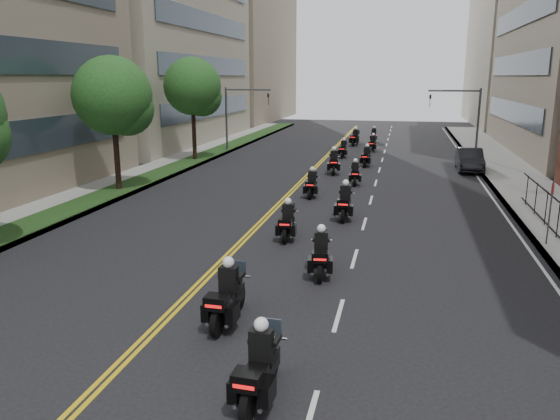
% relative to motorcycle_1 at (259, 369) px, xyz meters
% --- Properties ---
extents(sidewalk_right, '(4.00, 90.00, 0.15)m').
position_rel_motorcycle_1_xyz_m(sidewalk_right, '(9.91, 19.50, -0.63)').
color(sidewalk_right, gray).
rests_on(sidewalk_right, ground).
extents(sidewalk_left, '(4.00, 90.00, 0.15)m').
position_rel_motorcycle_1_xyz_m(sidewalk_left, '(-14.09, 19.50, -0.63)').
color(sidewalk_left, gray).
rests_on(sidewalk_left, ground).
extents(grass_strip, '(2.00, 90.00, 0.04)m').
position_rel_motorcycle_1_xyz_m(grass_strip, '(-13.29, 19.50, -0.54)').
color(grass_strip, '#163613').
rests_on(grass_strip, sidewalk_left).
extents(building_right_far, '(15.00, 28.00, 26.00)m').
position_rel_motorcycle_1_xyz_m(building_right_far, '(19.41, 72.50, 12.29)').
color(building_right_far, '#A19982').
rests_on(building_right_far, ground).
extents(building_left_far, '(16.00, 28.00, 26.00)m').
position_rel_motorcycle_1_xyz_m(building_left_far, '(-24.09, 72.50, 12.29)').
color(building_left_far, gray).
rests_on(building_left_far, ground).
extents(street_trees, '(4.40, 38.40, 7.98)m').
position_rel_motorcycle_1_xyz_m(street_trees, '(-13.14, 13.10, 4.42)').
color(street_trees, black).
rests_on(street_trees, ground).
extents(traffic_signal_right, '(4.09, 0.20, 5.60)m').
position_rel_motorcycle_1_xyz_m(traffic_signal_right, '(7.45, 36.50, 2.99)').
color(traffic_signal_right, '#3F3F44').
rests_on(traffic_signal_right, ground).
extents(traffic_signal_left, '(4.09, 0.20, 5.60)m').
position_rel_motorcycle_1_xyz_m(traffic_signal_left, '(-11.63, 36.50, 2.99)').
color(traffic_signal_left, '#3F3F44').
rests_on(traffic_signal_left, ground).
extents(motorcycle_1, '(0.58, 2.43, 1.79)m').
position_rel_motorcycle_1_xyz_m(motorcycle_1, '(0.00, 0.00, 0.00)').
color(motorcycle_1, black).
rests_on(motorcycle_1, ground).
extents(motorcycle_2, '(0.59, 2.51, 1.86)m').
position_rel_motorcycle_1_xyz_m(motorcycle_2, '(-1.77, 3.32, 0.03)').
color(motorcycle_2, black).
rests_on(motorcycle_2, ground).
extents(motorcycle_3, '(0.68, 2.34, 1.73)m').
position_rel_motorcycle_1_xyz_m(motorcycle_3, '(0.14, 7.57, -0.02)').
color(motorcycle_3, black).
rests_on(motorcycle_3, ground).
extents(motorcycle_4, '(0.60, 2.30, 1.69)m').
position_rel_motorcycle_1_xyz_m(motorcycle_4, '(-1.82, 11.46, -0.04)').
color(motorcycle_4, black).
rests_on(motorcycle_4, ground).
extents(motorcycle_5, '(0.58, 2.50, 1.85)m').
position_rel_motorcycle_1_xyz_m(motorcycle_5, '(0.13, 15.19, 0.02)').
color(motorcycle_5, black).
rests_on(motorcycle_5, ground).
extents(motorcycle_6, '(0.54, 2.27, 1.67)m').
position_rel_motorcycle_1_xyz_m(motorcycle_6, '(-2.17, 19.64, -0.05)').
color(motorcycle_6, black).
rests_on(motorcycle_6, ground).
extents(motorcycle_7, '(0.60, 2.18, 1.61)m').
position_rel_motorcycle_1_xyz_m(motorcycle_7, '(-0.14, 23.73, -0.07)').
color(motorcycle_7, black).
rests_on(motorcycle_7, ground).
extents(motorcycle_8, '(0.75, 2.51, 1.85)m').
position_rel_motorcycle_1_xyz_m(motorcycle_8, '(-1.92, 27.27, 0.03)').
color(motorcycle_8, black).
rests_on(motorcycle_8, ground).
extents(motorcycle_9, '(0.64, 2.27, 1.67)m').
position_rel_motorcycle_1_xyz_m(motorcycle_9, '(0.08, 30.91, -0.05)').
color(motorcycle_9, black).
rests_on(motorcycle_9, ground).
extents(motorcycle_10, '(0.51, 2.19, 1.62)m').
position_rel_motorcycle_1_xyz_m(motorcycle_10, '(-2.10, 35.17, -0.07)').
color(motorcycle_10, black).
rests_on(motorcycle_10, ground).
extents(motorcycle_11, '(0.60, 2.24, 1.65)m').
position_rel_motorcycle_1_xyz_m(motorcycle_11, '(0.06, 39.19, -0.05)').
color(motorcycle_11, black).
rests_on(motorcycle_11, ground).
extents(motorcycle_12, '(0.74, 2.45, 1.81)m').
position_rel_motorcycle_1_xyz_m(motorcycle_12, '(-1.85, 43.23, 0.01)').
color(motorcycle_12, black).
rests_on(motorcycle_12, ground).
extents(motorcycle_13, '(0.50, 2.16, 1.60)m').
position_rel_motorcycle_1_xyz_m(motorcycle_13, '(-0.27, 46.85, -0.08)').
color(motorcycle_13, black).
rests_on(motorcycle_13, ground).
extents(parked_sedan, '(1.72, 4.80, 1.57)m').
position_rel_motorcycle_1_xyz_m(parked_sedan, '(7.31, 30.58, 0.08)').
color(parked_sedan, black).
rests_on(parked_sedan, ground).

